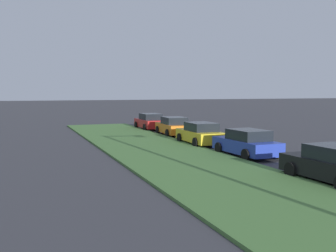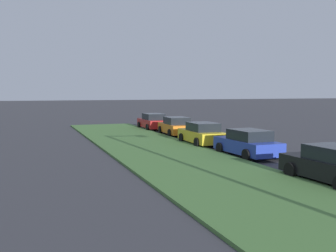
{
  "view_description": "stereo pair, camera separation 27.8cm",
  "coord_description": "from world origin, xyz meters",
  "px_view_note": "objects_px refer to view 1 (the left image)",
  "views": [
    {
      "loc": [
        -1.0,
        14.97,
        3.55
      ],
      "look_at": [
        16.64,
        8.35,
        1.9
      ],
      "focal_mm": 43.22,
      "sensor_mm": 36.0,
      "label": 1
    },
    {
      "loc": [
        -1.09,
        14.71,
        3.55
      ],
      "look_at": [
        16.64,
        8.35,
        1.9
      ],
      "focal_mm": 43.22,
      "sensor_mm": 36.0,
      "label": 2
    }
  ],
  "objects_px": {
    "parked_car_black": "(334,165)",
    "parked_car_orange": "(174,126)",
    "parked_car_red": "(150,122)",
    "parked_car_blue": "(247,143)",
    "parked_car_yellow": "(200,134)"
  },
  "relations": [
    {
      "from": "parked_car_blue",
      "to": "parked_car_yellow",
      "type": "relative_size",
      "value": 1.01
    },
    {
      "from": "parked_car_blue",
      "to": "parked_car_red",
      "type": "height_order",
      "value": "same"
    },
    {
      "from": "parked_car_blue",
      "to": "parked_car_orange",
      "type": "relative_size",
      "value": 1.0
    },
    {
      "from": "parked_car_black",
      "to": "parked_car_yellow",
      "type": "bearing_deg",
      "value": -1.55
    },
    {
      "from": "parked_car_yellow",
      "to": "parked_car_blue",
      "type": "bearing_deg",
      "value": -175.83
    },
    {
      "from": "parked_car_black",
      "to": "parked_car_orange",
      "type": "bearing_deg",
      "value": -2.84
    },
    {
      "from": "parked_car_yellow",
      "to": "parked_car_orange",
      "type": "xyz_separation_m",
      "value": [
        5.79,
        -0.37,
        0.0
      ]
    },
    {
      "from": "parked_car_black",
      "to": "parked_car_red",
      "type": "relative_size",
      "value": 1.01
    },
    {
      "from": "parked_car_black",
      "to": "parked_car_orange",
      "type": "distance_m",
      "value": 17.74
    },
    {
      "from": "parked_car_blue",
      "to": "parked_car_red",
      "type": "distance_m",
      "value": 16.35
    },
    {
      "from": "parked_car_red",
      "to": "parked_car_orange",
      "type": "bearing_deg",
      "value": -177.7
    },
    {
      "from": "parked_car_orange",
      "to": "parked_car_red",
      "type": "relative_size",
      "value": 1.02
    },
    {
      "from": "parked_car_red",
      "to": "parked_car_yellow",
      "type": "bearing_deg",
      "value": 179.1
    },
    {
      "from": "parked_car_orange",
      "to": "parked_car_black",
      "type": "bearing_deg",
      "value": -177.97
    },
    {
      "from": "parked_car_blue",
      "to": "parked_car_yellow",
      "type": "xyz_separation_m",
      "value": [
        5.26,
        0.3,
        0.0
      ]
    }
  ]
}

